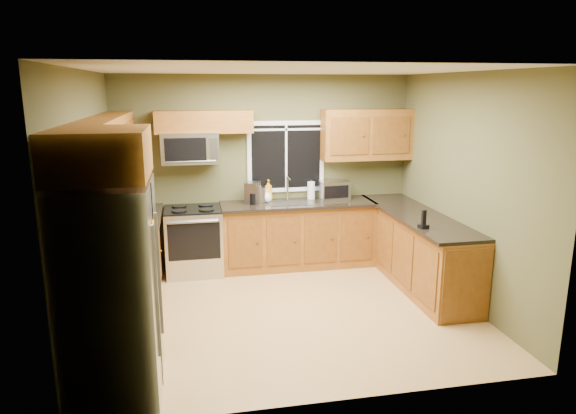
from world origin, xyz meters
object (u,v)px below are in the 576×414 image
object	(u,v)px
cordless_phone	(424,223)
refrigerator	(111,292)
kettle	(260,194)
soap_bottle_a	(268,190)
microwave	(190,148)
toaster_oven	(333,190)
paper_towel_roll	(311,190)
soap_bottle_c	(266,195)
range	(194,240)
coffee_maker	(253,194)

from	to	relation	value
cordless_phone	refrigerator	bearing A→B (deg)	-160.19
refrigerator	kettle	size ratio (longest dim) A/B	6.53
kettle	cordless_phone	distance (m)	2.36
soap_bottle_a	microwave	bearing A→B (deg)	-175.76
toaster_oven	paper_towel_roll	world-z (taller)	paper_towel_roll
microwave	soap_bottle_a	world-z (taller)	microwave
paper_towel_roll	soap_bottle_c	world-z (taller)	paper_towel_roll
refrigerator	microwave	world-z (taller)	microwave
kettle	soap_bottle_a	distance (m)	0.19
cordless_phone	soap_bottle_c	bearing A→B (deg)	132.56
range	cordless_phone	size ratio (longest dim) A/B	4.35
refrigerator	soap_bottle_c	distance (m)	3.37
range	coffee_maker	bearing A→B (deg)	5.26
paper_towel_roll	soap_bottle_a	xyz separation A→B (m)	(-0.62, 0.01, 0.02)
kettle	soap_bottle_c	size ratio (longest dim) A/B	1.47
kettle	soap_bottle_a	bearing A→B (deg)	43.79
refrigerator	coffee_maker	bearing A→B (deg)	61.86
kettle	paper_towel_roll	world-z (taller)	paper_towel_roll
toaster_oven	soap_bottle_c	world-z (taller)	toaster_oven
microwave	toaster_oven	distance (m)	2.12
toaster_oven	soap_bottle_a	world-z (taller)	soap_bottle_a
microwave	soap_bottle_c	bearing A→B (deg)	-0.69
microwave	paper_towel_roll	size ratio (longest dim) A/B	2.74
soap_bottle_a	kettle	bearing A→B (deg)	-136.21
microwave	soap_bottle_a	bearing A→B (deg)	4.24
soap_bottle_a	coffee_maker	bearing A→B (deg)	-150.12
toaster_oven	kettle	size ratio (longest dim) A/B	1.64
soap_bottle_c	range	bearing A→B (deg)	-173.16
coffee_maker	kettle	bearing A→B (deg)	4.04
paper_towel_roll	soap_bottle_c	size ratio (longest dim) A/B	1.47
toaster_oven	coffee_maker	size ratio (longest dim) A/B	1.52
microwave	coffee_maker	world-z (taller)	microwave
range	cordless_phone	world-z (taller)	cordless_phone
microwave	kettle	bearing A→B (deg)	-3.18
coffee_maker	soap_bottle_a	bearing A→B (deg)	29.88
range	kettle	size ratio (longest dim) A/B	3.40
soap_bottle_a	soap_bottle_c	bearing A→B (deg)	-115.57
kettle	paper_towel_roll	bearing A→B (deg)	9.26
toaster_oven	soap_bottle_c	xyz separation A→B (m)	(-0.99, -0.02, -0.04)
kettle	paper_towel_roll	xyz separation A→B (m)	(0.76, 0.12, -0.00)
range	kettle	world-z (taller)	kettle
microwave	coffee_maker	bearing A→B (deg)	-4.08
range	microwave	distance (m)	1.27
toaster_oven	soap_bottle_a	bearing A→B (deg)	175.80
soap_bottle_a	soap_bottle_c	size ratio (longest dim) A/B	1.60
refrigerator	paper_towel_roll	world-z (taller)	refrigerator
soap_bottle_c	cordless_phone	world-z (taller)	cordless_phone
coffee_maker	kettle	world-z (taller)	coffee_maker
coffee_maker	paper_towel_roll	bearing A→B (deg)	8.64
refrigerator	toaster_oven	size ratio (longest dim) A/B	3.97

